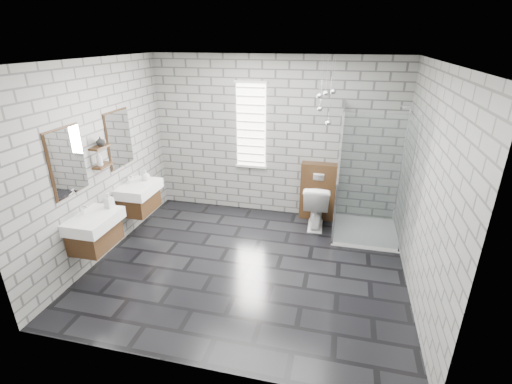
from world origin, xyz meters
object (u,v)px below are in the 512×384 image
(cistern_panel, at_px, (318,191))
(shower_enclosure, at_px, (361,208))
(vanity_right, at_px, (137,190))
(toilet, at_px, (316,205))
(vanity_left, at_px, (92,222))

(cistern_panel, height_order, shower_enclosure, shower_enclosure)
(vanity_right, relative_size, shower_enclosure, 0.77)
(shower_enclosure, distance_m, toilet, 0.75)
(vanity_left, distance_m, shower_enclosure, 3.86)
(vanity_left, relative_size, vanity_right, 1.00)
(cistern_panel, xyz_separation_m, toilet, (0.00, -0.28, -0.13))
(shower_enclosure, bearing_deg, vanity_right, -168.59)
(vanity_right, height_order, toilet, vanity_right)
(cistern_panel, xyz_separation_m, shower_enclosure, (0.70, -0.52, 0.00))
(vanity_left, height_order, toilet, vanity_left)
(vanity_left, height_order, cistern_panel, vanity_left)
(shower_enclosure, bearing_deg, toilet, 161.67)
(vanity_left, xyz_separation_m, vanity_right, (0.00, 1.11, 0.00))
(shower_enclosure, xyz_separation_m, toilet, (-0.70, 0.23, -0.13))
(vanity_right, relative_size, cistern_panel, 1.57)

